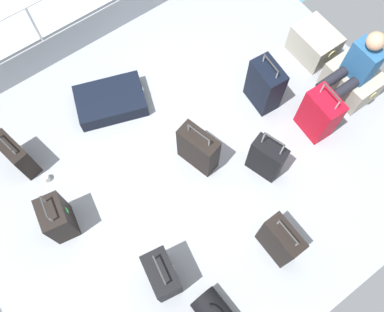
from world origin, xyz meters
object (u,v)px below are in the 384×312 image
(suitcase_1, at_px, (198,149))
(suitcase_2, at_px, (319,114))
(passenger_seated, at_px, (352,70))
(paper_cup, at_px, (46,178))
(suitcase_7, at_px, (280,241))
(suitcase_4, at_px, (162,275))
(cargo_crate_0, at_px, (314,43))
(suitcase_3, at_px, (266,158))
(suitcase_8, at_px, (17,155))
(suitcase_6, at_px, (58,218))
(suitcase_5, at_px, (265,85))
(suitcase_0, at_px, (111,101))
(cargo_crate_1, at_px, (352,81))

(suitcase_1, relative_size, suitcase_2, 0.90)
(passenger_seated, distance_m, paper_cup, 3.70)
(suitcase_7, bearing_deg, suitcase_4, -110.48)
(cargo_crate_0, distance_m, passenger_seated, 0.80)
(suitcase_3, xyz_separation_m, suitcase_8, (-1.69, -2.22, -0.04))
(suitcase_4, bearing_deg, suitcase_8, -164.05)
(suitcase_4, xyz_separation_m, paper_cup, (-1.70, -0.47, -0.24))
(suitcase_8, bearing_deg, cargo_crate_0, 77.95)
(suitcase_6, relative_size, suitcase_7, 0.97)
(suitcase_2, relative_size, suitcase_3, 1.01)
(passenger_seated, height_order, suitcase_3, passenger_seated)
(suitcase_3, bearing_deg, suitcase_1, -134.12)
(paper_cup, bearing_deg, suitcase_8, -161.47)
(suitcase_1, xyz_separation_m, suitcase_3, (0.53, 0.54, -0.01))
(cargo_crate_0, bearing_deg, suitcase_3, -60.57)
(passenger_seated, bearing_deg, suitcase_1, -99.91)
(passenger_seated, relative_size, suitcase_5, 1.40)
(suitcase_7, xyz_separation_m, suitcase_8, (-2.47, -1.73, -0.08))
(suitcase_0, bearing_deg, paper_cup, -70.71)
(suitcase_2, distance_m, suitcase_6, 3.11)
(suitcase_3, bearing_deg, suitcase_7, -31.79)
(suitcase_7, relative_size, suitcase_8, 1.22)
(cargo_crate_0, bearing_deg, suitcase_2, -41.37)
(cargo_crate_0, xyz_separation_m, suitcase_6, (0.12, -3.75, 0.09))
(suitcase_0, distance_m, suitcase_1, 1.31)
(passenger_seated, bearing_deg, paper_cup, -108.41)
(suitcase_0, xyz_separation_m, suitcase_3, (1.74, 0.98, 0.19))
(suitcase_0, xyz_separation_m, suitcase_4, (2.10, -0.66, 0.18))
(suitcase_7, bearing_deg, cargo_crate_1, 115.58)
(suitcase_3, xyz_separation_m, suitcase_7, (0.78, -0.48, 0.03))
(suitcase_1, height_order, suitcase_2, suitcase_2)
(passenger_seated, relative_size, suitcase_1, 1.49)
(suitcase_3, bearing_deg, suitcase_4, -77.87)
(suitcase_2, height_order, suitcase_8, suitcase_2)
(cargo_crate_0, xyz_separation_m, suitcase_4, (1.23, -3.19, 0.09))
(suitcase_1, bearing_deg, passenger_seated, 80.09)
(suitcase_8, bearing_deg, suitcase_7, 35.08)
(suitcase_0, height_order, suitcase_6, suitcase_6)
(suitcase_8, bearing_deg, paper_cup, 18.53)
(suitcase_2, xyz_separation_m, suitcase_6, (-0.71, -3.02, -0.04))
(cargo_crate_0, distance_m, suitcase_5, 1.01)
(suitcase_3, bearing_deg, suitcase_2, 93.76)
(cargo_crate_1, height_order, suitcase_3, suitcase_3)
(suitcase_3, relative_size, suitcase_7, 1.07)
(suitcase_7, distance_m, paper_cup, 2.69)
(suitcase_8, bearing_deg, cargo_crate_1, 68.41)
(cargo_crate_1, relative_size, paper_cup, 6.54)
(suitcase_3, relative_size, suitcase_4, 1.13)
(suitcase_5, relative_size, paper_cup, 7.82)
(cargo_crate_0, height_order, suitcase_6, suitcase_6)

